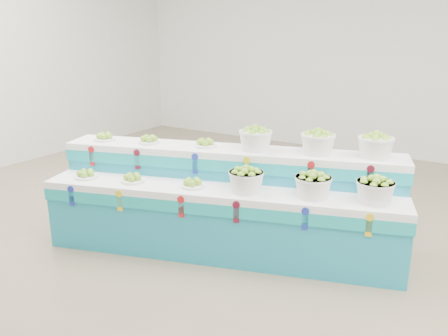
{
  "coord_description": "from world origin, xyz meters",
  "views": [
    {
      "loc": [
        2.07,
        -3.46,
        2.19
      ],
      "look_at": [
        -0.27,
        0.28,
        0.87
      ],
      "focal_mm": 36.89,
      "sensor_mm": 36.0,
      "label": 1
    }
  ],
  "objects": [
    {
      "name": "plate_upper_left",
      "position": [
        -1.7,
        0.06,
        1.07
      ],
      "size": [
        0.3,
        0.3,
        0.1
      ],
      "primitive_type": "cylinder",
      "rotation": [
        0.0,
        0.0,
        0.3
      ],
      "color": "white",
      "rests_on": "display_stand"
    },
    {
      "name": "basket_lower_mid",
      "position": [
        0.65,
        0.34,
        0.84
      ],
      "size": [
        0.42,
        0.42,
        0.24
      ],
      "primitive_type": null,
      "rotation": [
        0.0,
        0.0,
        0.3
      ],
      "color": "silver",
      "rests_on": "display_stand"
    },
    {
      "name": "basket_upper_left",
      "position": [
        -0.07,
        0.57,
        1.14
      ],
      "size": [
        0.42,
        0.42,
        0.24
      ],
      "primitive_type": null,
      "rotation": [
        0.0,
        0.0,
        0.3
      ],
      "color": "silver",
      "rests_on": "display_stand"
    },
    {
      "name": "basket_lower_right",
      "position": [
        1.17,
        0.5,
        0.84
      ],
      "size": [
        0.42,
        0.42,
        0.24
      ],
      "primitive_type": null,
      "rotation": [
        0.0,
        0.0,
        0.3
      ],
      "color": "silver",
      "rests_on": "display_stand"
    },
    {
      "name": "basket_lower_left",
      "position": [
        0.06,
        0.15,
        0.84
      ],
      "size": [
        0.42,
        0.42,
        0.24
      ],
      "primitive_type": null,
      "rotation": [
        0.0,
        0.0,
        0.3
      ],
      "color": "silver",
      "rests_on": "display_stand"
    },
    {
      "name": "basket_upper_mid",
      "position": [
        0.52,
        0.76,
        1.14
      ],
      "size": [
        0.42,
        0.42,
        0.24
      ],
      "primitive_type": null,
      "rotation": [
        0.0,
        0.0,
        0.3
      ],
      "color": "silver",
      "rests_on": "display_stand"
    },
    {
      "name": "plate_lower_mid",
      "position": [
        -1.06,
        -0.2,
        0.77
      ],
      "size": [
        0.3,
        0.3,
        0.1
      ],
      "primitive_type": "cylinder",
      "rotation": [
        0.0,
        0.0,
        0.3
      ],
      "color": "white",
      "rests_on": "display_stand"
    },
    {
      "name": "display_stand",
      "position": [
        -0.27,
        0.28,
        0.51
      ],
      "size": [
        3.68,
        1.95,
        1.02
      ],
      "primitive_type": null,
      "rotation": [
        0.0,
        0.0,
        0.3
      ],
      "color": "teal",
      "rests_on": "ground"
    },
    {
      "name": "plate_upper_right",
      "position": [
        -0.58,
        0.41,
        1.07
      ],
      "size": [
        0.3,
        0.3,
        0.1
      ],
      "primitive_type": "cylinder",
      "rotation": [
        0.0,
        0.0,
        0.3
      ],
      "color": "white",
      "rests_on": "display_stand"
    },
    {
      "name": "back_wall",
      "position": [
        0.0,
        5.0,
        2.0
      ],
      "size": [
        10.0,
        0.0,
        10.0
      ],
      "primitive_type": "plane",
      "rotation": [
        1.57,
        0.0,
        0.0
      ],
      "color": "silver",
      "rests_on": "ground"
    },
    {
      "name": "ground",
      "position": [
        0.0,
        0.0,
        0.0
      ],
      "size": [
        10.0,
        10.0,
        0.0
      ],
      "primitive_type": "plane",
      "color": "#73614B",
      "rests_on": "ground"
    },
    {
      "name": "plate_lower_right",
      "position": [
        -0.45,
        -0.01,
        0.77
      ],
      "size": [
        0.3,
        0.3,
        0.1
      ],
      "primitive_type": "cylinder",
      "rotation": [
        0.0,
        0.0,
        0.3
      ],
      "color": "white",
      "rests_on": "display_stand"
    },
    {
      "name": "plate_lower_left",
      "position": [
        -1.56,
        -0.36,
        0.77
      ],
      "size": [
        0.3,
        0.3,
        0.1
      ],
      "primitive_type": "cylinder",
      "rotation": [
        0.0,
        0.0,
        0.3
      ],
      "color": "white",
      "rests_on": "display_stand"
    },
    {
      "name": "basket_upper_right",
      "position": [
        1.04,
        0.92,
        1.14
      ],
      "size": [
        0.42,
        0.42,
        0.24
      ],
      "primitive_type": null,
      "rotation": [
        0.0,
        0.0,
        0.3
      ],
      "color": "silver",
      "rests_on": "display_stand"
    },
    {
      "name": "plate_upper_mid",
      "position": [
        -1.19,
        0.22,
        1.07
      ],
      "size": [
        0.3,
        0.3,
        0.1
      ],
      "primitive_type": "cylinder",
      "rotation": [
        0.0,
        0.0,
        0.3
      ],
      "color": "white",
      "rests_on": "display_stand"
    }
  ]
}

